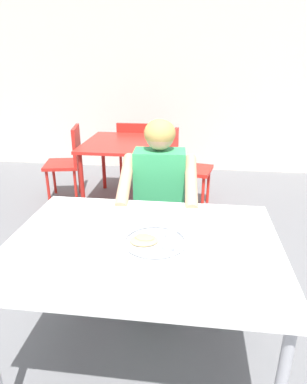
% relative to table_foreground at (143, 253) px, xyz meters
% --- Properties ---
extents(ground_plane, '(12.00, 12.00, 0.05)m').
position_rel_table_foreground_xyz_m(ground_plane, '(0.02, -0.09, -0.71)').
color(ground_plane, slate).
extents(back_wall, '(12.00, 0.12, 3.40)m').
position_rel_table_foreground_xyz_m(back_wall, '(0.02, 3.50, 1.02)').
color(back_wall, silver).
rests_on(back_wall, ground).
extents(table_foreground, '(1.27, 0.95, 0.75)m').
position_rel_table_foreground_xyz_m(table_foreground, '(0.00, 0.00, 0.00)').
color(table_foreground, white).
rests_on(table_foreground, ground).
extents(thali_tray, '(0.29, 0.29, 0.03)m').
position_rel_table_foreground_xyz_m(thali_tray, '(0.06, -0.01, 0.08)').
color(thali_tray, '#B7BABF').
rests_on(thali_tray, table_foreground).
extents(chair_foreground, '(0.46, 0.43, 0.87)m').
position_rel_table_foreground_xyz_m(chair_foreground, '(-0.01, 0.92, -0.18)').
color(chair_foreground, '#3F3F44').
rests_on(chair_foreground, ground).
extents(diner_foreground, '(0.51, 0.57, 1.18)m').
position_rel_table_foreground_xyz_m(diner_foreground, '(-0.00, 0.69, 0.02)').
color(diner_foreground, '#2B2B2B').
rests_on(diner_foreground, ground).
extents(table_background_red, '(0.87, 0.94, 0.70)m').
position_rel_table_foreground_xyz_m(table_background_red, '(-0.52, 2.11, -0.05)').
color(table_background_red, red).
rests_on(table_background_red, ground).
extents(chair_red_left, '(0.45, 0.47, 0.84)m').
position_rel_table_foreground_xyz_m(chair_red_left, '(-1.19, 2.16, -0.20)').
color(chair_red_left, red).
rests_on(chair_red_left, ground).
extents(chair_red_right, '(0.51, 0.47, 0.83)m').
position_rel_table_foreground_xyz_m(chair_red_right, '(0.10, 2.12, -0.20)').
color(chair_red_right, red).
rests_on(chair_red_right, ground).
extents(chair_red_far, '(0.44, 0.41, 0.81)m').
position_rel_table_foreground_xyz_m(chair_red_far, '(-0.52, 2.70, -0.20)').
color(chair_red_far, red).
rests_on(chair_red_far, ground).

